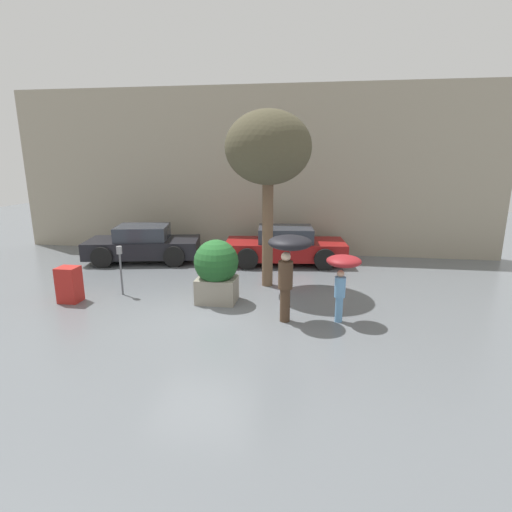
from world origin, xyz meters
TOP-DOWN VIEW (x-y plane):
  - ground_plane at (0.00, 0.00)m, footprint 40.00×40.00m
  - building_facade at (0.00, 6.50)m, footprint 18.00×0.30m
  - planter_box at (0.12, 0.93)m, footprint 1.10×1.10m
  - person_adult at (1.96, 0.04)m, footprint 0.95×0.95m
  - person_child at (3.13, 0.18)m, footprint 0.75×0.75m
  - parked_car_near at (1.52, 4.96)m, footprint 4.17×2.24m
  - parked_car_far at (-3.38, 4.51)m, footprint 4.04×2.45m
  - street_tree at (1.21, 2.43)m, footprint 2.28×2.28m
  - parking_meter at (-2.48, 1.06)m, footprint 0.14×0.14m
  - newspaper_box at (-3.52, 0.38)m, footprint 0.50×0.44m

SIDE VIEW (x-z plane):
  - ground_plane at x=0.00m, z-range 0.00..0.00m
  - newspaper_box at x=-3.52m, z-range 0.00..0.90m
  - parked_car_far at x=-3.38m, z-range -0.04..1.21m
  - parked_car_near at x=1.52m, z-range -0.04..1.21m
  - planter_box at x=0.12m, z-range 0.06..1.64m
  - parking_meter at x=-2.48m, z-range 0.28..1.60m
  - person_child at x=3.13m, z-range 0.44..1.92m
  - person_adult at x=1.96m, z-range 0.55..2.47m
  - building_facade at x=0.00m, z-range 0.00..6.00m
  - street_tree at x=1.21m, z-range 1.35..6.10m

